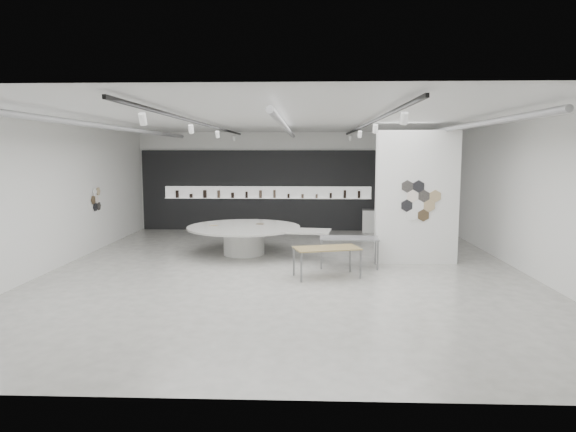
{
  "coord_description": "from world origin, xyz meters",
  "views": [
    {
      "loc": [
        0.54,
        -12.93,
        3.0
      ],
      "look_at": [
        0.01,
        1.2,
        1.26
      ],
      "focal_mm": 32.0,
      "sensor_mm": 36.0,
      "label": 1
    }
  ],
  "objects_px": {
    "partition_column": "(417,198)",
    "display_island": "(246,236)",
    "sample_table_wood": "(327,250)",
    "sample_table_stone": "(349,240)",
    "kitchen_counter": "(382,221)"
  },
  "relations": [
    {
      "from": "display_island",
      "to": "kitchen_counter",
      "type": "distance_m",
      "value": 6.52
    },
    {
      "from": "kitchen_counter",
      "to": "sample_table_wood",
      "type": "bearing_deg",
      "value": -102.1
    },
    {
      "from": "sample_table_wood",
      "to": "kitchen_counter",
      "type": "xyz_separation_m",
      "value": [
        2.38,
        7.25,
        -0.24
      ]
    },
    {
      "from": "partition_column",
      "to": "kitchen_counter",
      "type": "xyz_separation_m",
      "value": [
        -0.1,
        5.55,
        -1.36
      ]
    },
    {
      "from": "display_island",
      "to": "kitchen_counter",
      "type": "xyz_separation_m",
      "value": [
        4.67,
        4.55,
        -0.12
      ]
    },
    {
      "from": "partition_column",
      "to": "sample_table_stone",
      "type": "height_order",
      "value": "partition_column"
    },
    {
      "from": "partition_column",
      "to": "sample_table_wood",
      "type": "xyz_separation_m",
      "value": [
        -2.48,
        -1.7,
        -1.13
      ]
    },
    {
      "from": "sample_table_wood",
      "to": "sample_table_stone",
      "type": "distance_m",
      "value": 1.32
    },
    {
      "from": "display_island",
      "to": "sample_table_wood",
      "type": "xyz_separation_m",
      "value": [
        2.29,
        -2.7,
        0.12
      ]
    },
    {
      "from": "partition_column",
      "to": "display_island",
      "type": "height_order",
      "value": "partition_column"
    },
    {
      "from": "display_island",
      "to": "kitchen_counter",
      "type": "height_order",
      "value": "kitchen_counter"
    },
    {
      "from": "partition_column",
      "to": "display_island",
      "type": "distance_m",
      "value": 5.03
    },
    {
      "from": "partition_column",
      "to": "sample_table_stone",
      "type": "distance_m",
      "value": 2.21
    },
    {
      "from": "sample_table_wood",
      "to": "sample_table_stone",
      "type": "relative_size",
      "value": 1.09
    },
    {
      "from": "display_island",
      "to": "partition_column",
      "type": "bearing_deg",
      "value": -4.27
    }
  ]
}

